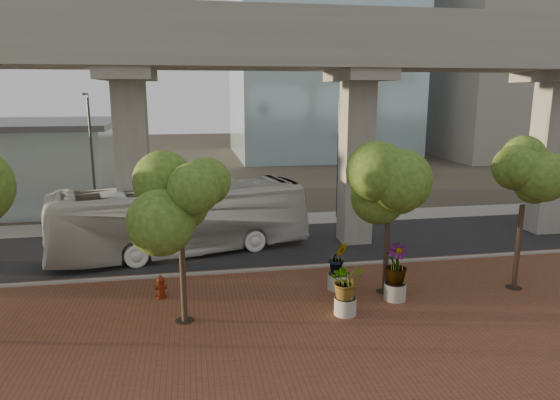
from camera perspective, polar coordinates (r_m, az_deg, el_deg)
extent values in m
plane|color=#3B332A|center=(26.00, -2.91, -6.69)|extent=(160.00, 160.00, 0.00)
cube|color=brown|center=(18.68, 0.33, -14.49)|extent=(70.00, 13.00, 0.06)
cube|color=black|center=(27.88, -3.43, -5.33)|extent=(90.00, 8.00, 0.04)
cube|color=gray|center=(24.10, -2.29, -8.04)|extent=(70.00, 0.25, 0.16)
cube|color=gray|center=(33.13, -4.57, -2.48)|extent=(90.00, 3.00, 0.06)
cube|color=gray|center=(25.07, -3.30, 16.96)|extent=(72.00, 2.40, 1.80)
cube|color=gray|center=(28.24, -4.12, 16.42)|extent=(72.00, 2.40, 1.80)
cube|color=gray|center=(24.15, -3.00, 20.49)|extent=(72.00, 0.12, 1.00)
cube|color=gray|center=(29.46, -4.40, 18.98)|extent=(72.00, 0.12, 1.00)
cube|color=gray|center=(73.12, 24.77, 13.97)|extent=(18.00, 16.00, 24.00)
imported|color=silver|center=(26.79, -11.15, -2.14)|extent=(13.85, 6.17, 3.76)
cylinder|color=#651A0B|center=(21.70, -13.39, -10.66)|extent=(0.44, 0.44, 0.10)
cylinder|color=#651A0B|center=(21.57, -13.43, -9.79)|extent=(0.29, 0.29, 0.71)
sphere|color=#651A0B|center=(21.44, -13.48, -8.91)|extent=(0.34, 0.34, 0.34)
cylinder|color=#651A0B|center=(21.38, -13.50, -8.52)|extent=(0.10, 0.10, 0.12)
cylinder|color=#651A0B|center=(21.55, -13.44, -9.64)|extent=(0.49, 0.20, 0.20)
cylinder|color=#ADA89C|center=(19.72, 7.47, -11.92)|extent=(0.86, 0.86, 0.67)
imported|color=#2C5015|center=(19.32, 7.56, -9.09)|extent=(1.91, 1.91, 1.43)
cylinder|color=#A29A92|center=(21.37, 12.99, -10.14)|extent=(0.90, 0.90, 0.70)
imported|color=#2C5015|center=(20.96, 13.14, -7.17)|extent=(2.20, 2.20, 1.65)
cylinder|color=gray|center=(22.02, 6.60, -9.24)|extent=(0.87, 0.87, 0.68)
imported|color=#2C5015|center=(21.65, 6.66, -6.61)|extent=(1.94, 1.94, 1.46)
cylinder|color=#413125|center=(18.88, -11.02, -8.81)|extent=(0.22, 0.22, 3.33)
cylinder|color=black|center=(19.53, -10.81, -13.36)|extent=(0.70, 0.70, 0.01)
cylinder|color=#413125|center=(21.60, 12.05, -6.02)|extent=(0.22, 0.22, 3.40)
cylinder|color=black|center=(22.19, 11.85, -10.19)|extent=(0.70, 0.70, 0.01)
cylinder|color=#413125|center=(23.80, 25.54, -4.88)|extent=(0.22, 0.22, 3.71)
cylinder|color=black|center=(24.37, 25.14, -9.05)|extent=(0.70, 0.70, 0.01)
cylinder|color=#313137|center=(32.16, -20.61, 3.84)|extent=(0.14, 0.14, 8.25)
cube|color=#313137|center=(31.36, -21.35, 11.18)|extent=(0.15, 1.03, 0.15)
cube|color=silver|center=(30.86, -21.52, 10.97)|extent=(0.41, 0.21, 0.12)
cylinder|color=#28292D|center=(33.61, 6.68, 4.77)|extent=(0.14, 0.14, 8.12)
cube|color=#28292D|center=(32.85, 7.12, 11.69)|extent=(0.15, 1.02, 0.15)
cube|color=silver|center=(32.36, 7.38, 11.50)|extent=(0.41, 0.20, 0.12)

